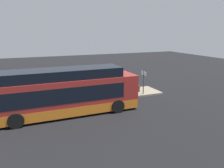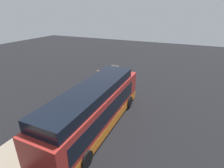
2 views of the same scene
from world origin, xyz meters
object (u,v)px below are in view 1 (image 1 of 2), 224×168
(passenger_waiting, at_px, (80,89))
(sign_post, at_px, (144,79))
(bus_lead, at_px, (63,94))
(passenger_with_bags, at_px, (126,82))
(passenger_boarding, at_px, (102,87))
(trash_bin, at_px, (138,88))
(suitcase, at_px, (106,91))

(passenger_waiting, bearing_deg, sign_post, -166.13)
(bus_lead, xyz_separation_m, sign_post, (8.08, 1.97, 0.06))
(passenger_waiting, bearing_deg, passenger_with_bags, -149.30)
(bus_lead, distance_m, sign_post, 8.32)
(passenger_boarding, bearing_deg, trash_bin, 63.11)
(passenger_with_bags, height_order, sign_post, sign_post)
(passenger_with_bags, xyz_separation_m, sign_post, (1.07, -1.70, 0.54))
(suitcase, bearing_deg, trash_bin, -1.62)
(bus_lead, relative_size, passenger_boarding, 6.60)
(suitcase, height_order, sign_post, sign_post)
(passenger_waiting, xyz_separation_m, sign_post, (6.00, -1.31, 0.65))
(passenger_boarding, height_order, sign_post, sign_post)
(suitcase, bearing_deg, bus_lead, -146.36)
(bus_lead, bearing_deg, sign_post, 13.69)
(passenger_boarding, height_order, passenger_with_bags, passenger_with_bags)
(passenger_waiting, bearing_deg, bus_lead, 83.85)
(passenger_waiting, distance_m, sign_post, 6.17)
(bus_lead, relative_size, trash_bin, 17.46)
(passenger_boarding, height_order, suitcase, passenger_boarding)
(passenger_boarding, bearing_deg, passenger_with_bags, 77.72)
(passenger_with_bags, relative_size, trash_bin, 2.69)
(passenger_boarding, relative_size, sign_post, 0.75)
(sign_post, distance_m, trash_bin, 1.50)
(passenger_boarding, distance_m, suitcase, 0.73)
(bus_lead, xyz_separation_m, trash_bin, (8.01, 2.92, -1.10))
(trash_bin, bearing_deg, passenger_waiting, 176.54)
(bus_lead, distance_m, trash_bin, 8.60)
(suitcase, bearing_deg, passenger_boarding, -157.53)
(sign_post, bearing_deg, passenger_waiting, 167.65)
(passenger_waiting, relative_size, trash_bin, 2.42)
(passenger_boarding, xyz_separation_m, passenger_with_bags, (2.93, 0.84, 0.03))
(passenger_waiting, relative_size, passenger_with_bags, 0.90)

